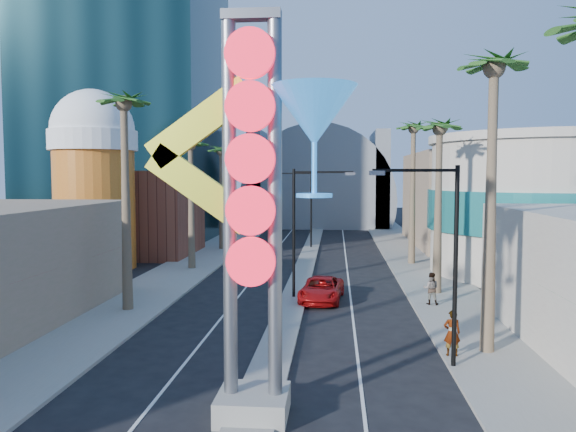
% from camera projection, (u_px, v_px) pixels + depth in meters
% --- Properties ---
extents(sidewalk_west, '(5.00, 100.00, 0.15)m').
position_uv_depth(sidewalk_west, '(201.00, 259.00, 50.28)').
color(sidewalk_west, gray).
rests_on(sidewalk_west, ground).
extents(sidewalk_east, '(5.00, 100.00, 0.15)m').
position_uv_depth(sidewalk_east, '(416.00, 262.00, 48.66)').
color(sidewalk_east, gray).
rests_on(sidewalk_east, ground).
extents(median, '(1.60, 84.00, 0.15)m').
position_uv_depth(median, '(308.00, 256.00, 52.45)').
color(median, gray).
rests_on(median, ground).
extents(hotel_tower, '(20.00, 20.00, 50.00)m').
position_uv_depth(hotel_tower, '(129.00, 28.00, 66.43)').
color(hotel_tower, black).
rests_on(hotel_tower, ground).
extents(brick_filler_west, '(10.00, 10.00, 8.00)m').
position_uv_depth(brick_filler_west, '(141.00, 213.00, 53.53)').
color(brick_filler_west, brown).
rests_on(brick_filler_west, ground).
extents(filler_east, '(10.00, 20.00, 10.00)m').
position_uv_depth(filler_east, '(460.00, 199.00, 60.67)').
color(filler_east, '#8D795B').
rests_on(filler_east, ground).
extents(beer_mug, '(7.00, 7.00, 14.50)m').
position_uv_depth(beer_mug, '(94.00, 172.00, 45.39)').
color(beer_mug, '#C05619').
rests_on(beer_mug, ground).
extents(turquoise_building, '(16.60, 16.60, 10.60)m').
position_uv_depth(turquoise_building, '(540.00, 206.00, 42.59)').
color(turquoise_building, '#B6A99A').
rests_on(turquoise_building, ground).
extents(canopy, '(22.00, 16.00, 22.00)m').
position_uv_depth(canopy, '(319.00, 197.00, 85.93)').
color(canopy, slate).
rests_on(canopy, ground).
extents(neon_sign, '(6.53, 2.60, 12.55)m').
position_uv_depth(neon_sign, '(278.00, 185.00, 17.04)').
color(neon_sign, gray).
rests_on(neon_sign, ground).
extents(streetlight_0, '(3.79, 0.25, 8.00)m').
position_uv_depth(streetlight_0, '(303.00, 220.00, 34.17)').
color(streetlight_0, black).
rests_on(streetlight_0, ground).
extents(streetlight_1, '(3.79, 0.25, 8.00)m').
position_uv_depth(streetlight_1, '(306.00, 202.00, 58.11)').
color(streetlight_1, black).
rests_on(streetlight_1, ground).
extents(streetlight_2, '(3.45, 0.25, 8.00)m').
position_uv_depth(streetlight_2, '(443.00, 247.00, 21.72)').
color(streetlight_2, black).
rests_on(streetlight_2, ground).
extents(palm_1, '(2.40, 2.40, 12.70)m').
position_uv_depth(palm_1, '(124.00, 116.00, 30.58)').
color(palm_1, brown).
rests_on(palm_1, ground).
extents(palm_2, '(2.40, 2.40, 11.20)m').
position_uv_depth(palm_2, '(191.00, 152.00, 44.59)').
color(palm_2, brown).
rests_on(palm_2, ground).
extents(palm_3, '(2.40, 2.40, 11.20)m').
position_uv_depth(palm_3, '(221.00, 157.00, 56.51)').
color(palm_3, brown).
rests_on(palm_3, ground).
extents(palm_5, '(2.40, 2.40, 13.20)m').
position_uv_depth(palm_5, '(494.00, 86.00, 23.05)').
color(palm_5, brown).
rests_on(palm_5, ground).
extents(palm_6, '(2.40, 2.40, 11.70)m').
position_uv_depth(palm_6, '(440.00, 138.00, 35.07)').
color(palm_6, brown).
rests_on(palm_6, ground).
extents(palm_7, '(2.40, 2.40, 12.70)m').
position_uv_depth(palm_7, '(413.00, 137.00, 46.93)').
color(palm_7, brown).
rests_on(palm_7, ground).
extents(red_pickup, '(2.86, 5.35, 1.43)m').
position_uv_depth(red_pickup, '(322.00, 289.00, 33.92)').
color(red_pickup, '#AF0D0E').
rests_on(red_pickup, ground).
extents(pedestrian_a, '(0.71, 0.47, 1.92)m').
position_uv_depth(pedestrian_a, '(452.00, 333.00, 23.17)').
color(pedestrian_a, gray).
rests_on(pedestrian_a, sidewalk_east).
extents(pedestrian_b, '(1.01, 0.85, 1.86)m').
position_uv_depth(pedestrian_b, '(431.00, 288.00, 32.41)').
color(pedestrian_b, gray).
rests_on(pedestrian_b, sidewalk_east).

